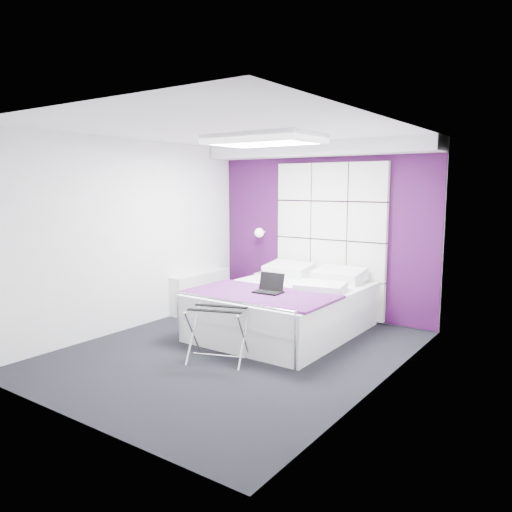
{
  "coord_description": "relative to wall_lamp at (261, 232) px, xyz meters",
  "views": [
    {
      "loc": [
        3.53,
        -4.59,
        1.98
      ],
      "look_at": [
        0.06,
        0.35,
        1.12
      ],
      "focal_mm": 35.0,
      "sensor_mm": 36.0,
      "label": 1
    }
  ],
  "objects": [
    {
      "name": "ceiling",
      "position": [
        1.05,
        -2.06,
        1.38
      ],
      "size": [
        4.4,
        4.4,
        0.0
      ],
      "primitive_type": "plane",
      "rotation": [
        3.14,
        0.0,
        0.0
      ],
      "color": "white",
      "rests_on": "wall_back"
    },
    {
      "name": "bed",
      "position": [
        1.11,
        -1.05,
        -0.88
      ],
      "size": [
        1.88,
        2.27,
        0.79
      ],
      "color": "white",
      "rests_on": "floor"
    },
    {
      "name": "soffit",
      "position": [
        1.05,
        -0.11,
        1.28
      ],
      "size": [
        3.58,
        0.5,
        0.2
      ],
      "primitive_type": "cube",
      "color": "white",
      "rests_on": "wall_back"
    },
    {
      "name": "luggage_rack",
      "position": [
        1.1,
        -2.44,
        -0.91
      ],
      "size": [
        0.63,
        0.46,
        0.62
      ],
      "rotation": [
        0.0,
        0.0,
        0.36
      ],
      "color": "silver",
      "rests_on": "floor"
    },
    {
      "name": "wall_left",
      "position": [
        -0.75,
        -2.06,
        0.08
      ],
      "size": [
        0.0,
        4.4,
        4.4
      ],
      "primitive_type": "plane",
      "rotation": [
        1.57,
        0.0,
        1.57
      ],
      "color": "white",
      "rests_on": "floor"
    },
    {
      "name": "headboard",
      "position": [
        1.2,
        0.08,
        -0.05
      ],
      "size": [
        1.8,
        0.08,
        2.3
      ],
      "primitive_type": null,
      "color": "silver",
      "rests_on": "wall_back"
    },
    {
      "name": "wall_right",
      "position": [
        2.85,
        -2.06,
        0.08
      ],
      "size": [
        0.0,
        4.4,
        4.4
      ],
      "primitive_type": "plane",
      "rotation": [
        1.57,
        0.0,
        -1.57
      ],
      "color": "white",
      "rests_on": "floor"
    },
    {
      "name": "floor",
      "position": [
        1.05,
        -2.06,
        -1.22
      ],
      "size": [
        4.4,
        4.4,
        0.0
      ],
      "primitive_type": "plane",
      "color": "black",
      "rests_on": "ground"
    },
    {
      "name": "wall_lamp",
      "position": [
        0.0,
        0.0,
        0.0
      ],
      "size": [
        0.15,
        0.15,
        0.15
      ],
      "primitive_type": "sphere",
      "color": "white",
      "rests_on": "wall_back"
    },
    {
      "name": "nightstand",
      "position": [
        0.24,
        -0.04,
        -0.67
      ],
      "size": [
        0.45,
        0.35,
        0.05
      ],
      "primitive_type": "cube",
      "color": "white",
      "rests_on": "wall_back"
    },
    {
      "name": "accent_wall",
      "position": [
        1.05,
        0.13,
        0.08
      ],
      "size": [
        3.58,
        0.02,
        2.58
      ],
      "primitive_type": "cube",
      "color": "#3E0E40",
      "rests_on": "wall_back"
    },
    {
      "name": "radiator",
      "position": [
        -0.64,
        -0.76,
        -0.92
      ],
      "size": [
        0.22,
        1.2,
        0.6
      ],
      "primitive_type": "cube",
      "color": "white",
      "rests_on": "floor"
    },
    {
      "name": "skylight",
      "position": [
        1.05,
        -1.46,
        1.33
      ],
      "size": [
        1.36,
        0.86,
        0.12
      ],
      "primitive_type": null,
      "color": "white",
      "rests_on": "ceiling"
    },
    {
      "name": "laptop",
      "position": [
        1.18,
        -1.51,
        -0.52
      ],
      "size": [
        0.34,
        0.25,
        0.25
      ],
      "rotation": [
        0.0,
        0.0,
        0.06
      ],
      "color": "black",
      "rests_on": "bed"
    },
    {
      "name": "wall_back",
      "position": [
        1.05,
        0.14,
        0.08
      ],
      "size": [
        3.6,
        0.0,
        3.6
      ],
      "primitive_type": "plane",
      "rotation": [
        1.57,
        0.0,
        0.0
      ],
      "color": "white",
      "rests_on": "floor"
    }
  ]
}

